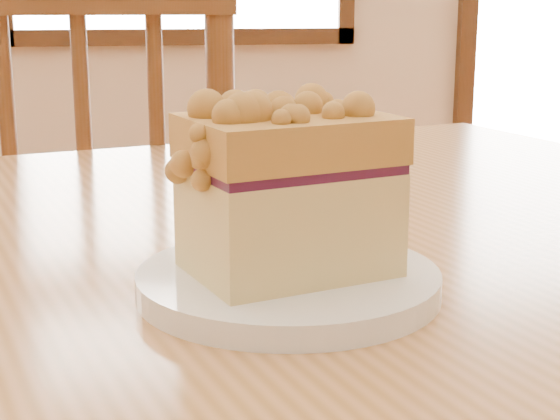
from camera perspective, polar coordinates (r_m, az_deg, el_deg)
name	(u,v)px	position (r m, az deg, el deg)	size (l,w,h in m)	color
cafe_table_main	(153,336)	(0.75, -8.46, -8.30)	(1.45, 1.15, 0.75)	#C2844B
cafe_chair_main	(100,285)	(1.38, -11.85, -4.90)	(0.46, 0.46, 0.99)	brown
plate	(288,283)	(0.56, 0.55, -4.88)	(0.20, 0.20, 0.02)	white
cake_slice	(289,183)	(0.54, 0.63, 1.78)	(0.15, 0.13, 0.12)	#DFBE7E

